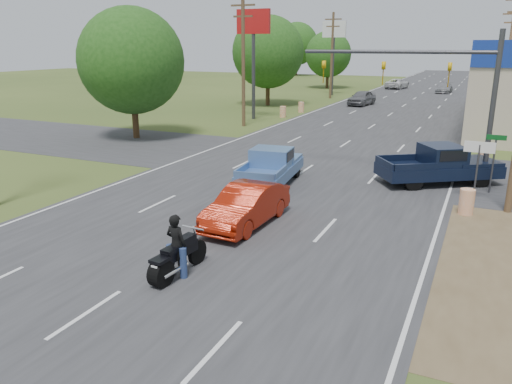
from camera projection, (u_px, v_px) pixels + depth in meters
The scene contains 28 objects.
ground at pixel (86, 314), 12.18m from camera, with size 200.00×200.00×0.00m, color #384B1E.
main_road at pixel (390, 114), 46.97m from camera, with size 15.00×180.00×0.02m, color #2D2D30.
cross_road at pixel (317, 162), 27.84m from camera, with size 120.00×10.00×0.02m, color #2D2D30.
utility_pole_3 at pixel (508, 55), 49.46m from camera, with size 2.00×0.28×10.00m.
utility_pole_5 at pixel (243, 58), 38.86m from camera, with size 2.00×0.28×10.00m.
utility_pole_6 at pixel (332, 53), 59.74m from camera, with size 2.00×0.28×10.00m.
tree_0 at pixel (131, 61), 33.73m from camera, with size 7.14×7.14×8.84m.
tree_1 at pixel (268, 52), 52.58m from camera, with size 7.56×7.56×9.36m.
tree_2 at pixel (328, 54), 73.91m from camera, with size 6.72×6.72×8.32m.
tree_4 at pixel (141, 42), 97.68m from camera, with size 9.24×9.24×11.44m.
tree_6 at pixel (297, 44), 105.07m from camera, with size 8.82×8.82×10.92m.
barrel_0 at pixel (467, 202), 19.25m from camera, with size 0.56×0.56×1.00m, color orange.
barrel_1 at pixel (483, 159), 26.48m from camera, with size 0.56×0.56×1.00m, color orange.
barrel_2 at pixel (283, 112), 45.05m from camera, with size 0.56×0.56×1.00m, color orange.
barrel_3 at pixel (301, 107), 48.40m from camera, with size 0.56×0.56×1.00m, color orange.
pole_sign_left_near at pixel (253, 34), 42.22m from camera, with size 3.00×0.35×9.20m.
pole_sign_left_far at pixel (334, 38), 63.09m from camera, with size 3.00×0.35×9.20m.
lane_sign at pixel (479, 157), 20.51m from camera, with size 1.20×0.08×2.52m.
street_name_sign at pixel (494, 158), 21.66m from camera, with size 0.80×0.08×2.61m.
signal_mast at pixel (433, 79), 23.26m from camera, with size 9.12×0.40×7.00m.
red_convertible at pixel (246, 206), 18.02m from camera, with size 1.55×4.43×1.46m, color maroon.
motorcycle at pixel (175, 259), 13.98m from camera, with size 0.75×2.44×1.24m.
rider at pixel (176, 248), 13.95m from camera, with size 0.64×0.42×1.76m, color black.
blue_pickup at pixel (272, 166), 23.47m from camera, with size 2.55×5.30×1.70m.
navy_pickup at pixel (442, 164), 23.43m from camera, with size 5.79×4.88×1.84m.
distant_car_grey at pixel (362, 98), 53.90m from camera, with size 1.87×4.64×1.58m, color slate.
distant_car_silver at pixel (444, 88), 67.81m from camera, with size 1.88×4.64×1.35m, color #98989C.
distant_car_white at pixel (397, 84), 74.30m from camera, with size 2.38×5.16×1.43m, color silver.
Camera 1 is at (8.33, -8.08, 6.33)m, focal length 35.00 mm.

